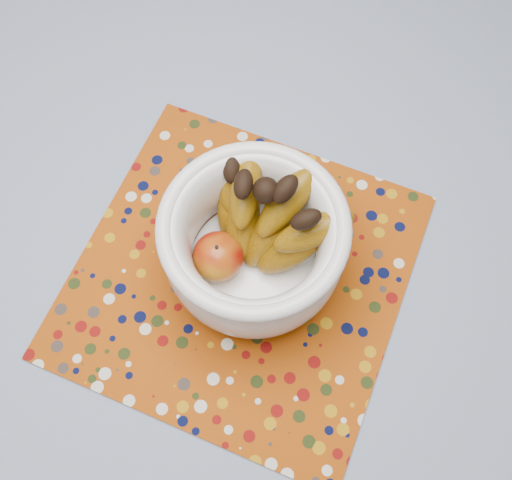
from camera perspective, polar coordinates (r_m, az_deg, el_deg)
table at (r=1.01m, az=-2.80°, el=3.46°), size 1.20×1.20×0.75m
tablecloth at (r=0.93m, az=-3.02°, el=5.71°), size 1.32×1.32×0.01m
placemat at (r=0.86m, az=-1.48°, el=-3.28°), size 0.54×0.54×0.00m
fruit_bowl at (r=0.79m, az=0.08°, el=0.57°), size 0.28×0.25×0.18m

